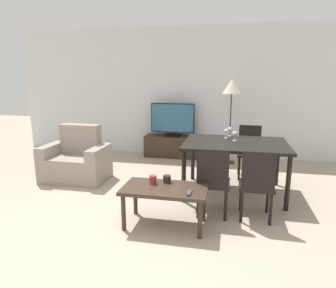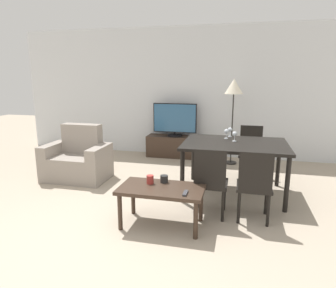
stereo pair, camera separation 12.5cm
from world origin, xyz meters
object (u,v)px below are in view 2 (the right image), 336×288
object	(u,v)px
wine_glass_center	(226,132)
cup_colored_far	(164,179)
floor_lamp	(234,90)
cup_white_near	(150,179)
armchair	(78,161)
dining_table	(235,148)
tv	(175,120)
dining_chair_far	(251,149)
dining_chair_near	(210,180)
wine_glass_right	(235,134)
wine_glass_left	(230,130)
remote_primary	(185,193)
tv_stand	(175,146)
coffee_table	(162,192)
dining_chair_near_right	(255,183)

from	to	relation	value
wine_glass_center	cup_colored_far	bearing A→B (deg)	-116.64
floor_lamp	cup_white_near	size ratio (longest dim) A/B	16.67
armchair	dining_table	size ratio (longest dim) A/B	0.71
armchair	tv	size ratio (longest dim) A/B	1.12
tv	wine_glass_center	world-z (taller)	tv
wine_glass_center	dining_chair_far	bearing A→B (deg)	56.06
armchair	dining_chair_near	world-z (taller)	armchair
dining_chair_near	dining_chair_far	bearing A→B (deg)	73.30
floor_lamp	cup_white_near	bearing A→B (deg)	-107.31
floor_lamp	dining_chair_far	bearing A→B (deg)	-65.52
cup_white_near	floor_lamp	bearing A→B (deg)	72.69
wine_glass_right	wine_glass_center	bearing A→B (deg)	126.23
cup_colored_far	wine_glass_left	xyz separation A→B (m)	(0.69, 1.45, 0.36)
dining_chair_near	floor_lamp	xyz separation A→B (m)	(0.16, 2.44, 0.95)
dining_chair_far	remote_primary	size ratio (longest dim) A/B	5.79
tv	dining_chair_near	world-z (taller)	tv
wine_glass_center	tv_stand	bearing A→B (deg)	125.96
coffee_table	wine_glass_center	size ratio (longest dim) A/B	6.55
wine_glass_center	wine_glass_right	xyz separation A→B (m)	(0.13, -0.17, 0.00)
wine_glass_left	armchair	bearing A→B (deg)	-171.55
wine_glass_right	dining_chair_far	bearing A→B (deg)	70.63
armchair	tv	xyz separation A→B (m)	(1.27, 1.76, 0.48)
dining_chair_far	wine_glass_right	xyz separation A→B (m)	(-0.27, -0.76, 0.39)
cup_colored_far	floor_lamp	bearing A→B (deg)	75.22
tv_stand	dining_table	world-z (taller)	dining_table
cup_white_near	tv	bearing A→B (deg)	96.83
remote_primary	cup_white_near	size ratio (longest dim) A/B	1.52
armchair	cup_white_near	world-z (taller)	armchair
dining_chair_near	coffee_table	bearing A→B (deg)	-147.02
dining_chair_near_right	cup_white_near	size ratio (longest dim) A/B	8.81
dining_chair_near_right	wine_glass_left	distance (m)	1.38
dining_chair_near	tv_stand	bearing A→B (deg)	110.92
dining_table	dining_chair_far	bearing A→B (deg)	73.30
coffee_table	tv	bearing A→B (deg)	99.64
coffee_table	dining_chair_near_right	world-z (taller)	dining_chair_near_right
wine_glass_left	tv	bearing A→B (deg)	130.38
tv_stand	wine_glass_left	world-z (taller)	wine_glass_left
floor_lamp	remote_primary	bearing A→B (deg)	-97.48
tv_stand	wine_glass_center	world-z (taller)	wine_glass_center
wine_glass_left	floor_lamp	bearing A→B (deg)	90.00
dining_chair_near	wine_glass_center	bearing A→B (deg)	84.07
cup_white_near	wine_glass_left	bearing A→B (deg)	61.19
dining_table	floor_lamp	world-z (taller)	floor_lamp
coffee_table	remote_primary	world-z (taller)	remote_primary
armchair	tv_stand	distance (m)	2.18
coffee_table	floor_lamp	bearing A→B (deg)	76.30
dining_chair_near	wine_glass_right	xyz separation A→B (m)	(0.24, 0.94, 0.39)
tv_stand	cup_colored_far	bearing A→B (deg)	-80.07
tv_stand	tv	size ratio (longest dim) A/B	1.27
tv	wine_glass_center	size ratio (longest dim) A/B	6.29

